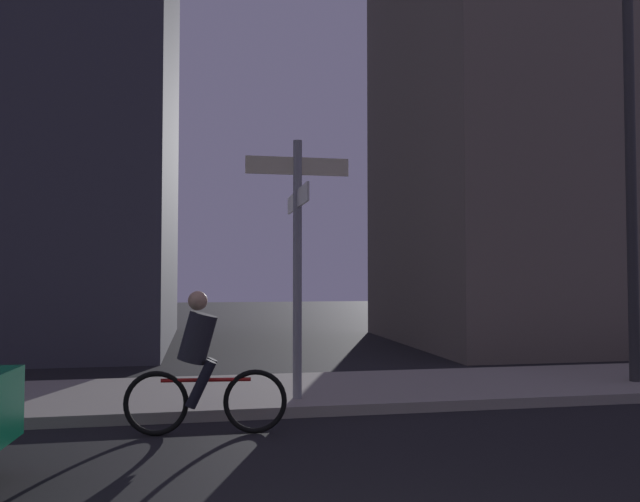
% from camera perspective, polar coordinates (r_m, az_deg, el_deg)
% --- Properties ---
extents(sidewalk_kerb, '(40.00, 2.70, 0.14)m').
position_cam_1_polar(sidewalk_kerb, '(9.33, -6.25, -12.83)').
color(sidewalk_kerb, gray).
rests_on(sidewalk_kerb, ground_plane).
extents(signpost, '(1.41, 1.73, 3.48)m').
position_cam_1_polar(signpost, '(8.45, -2.08, 0.81)').
color(signpost, gray).
rests_on(signpost, sidewalk_kerb).
extents(street_lamp, '(1.49, 0.28, 6.80)m').
position_cam_1_polar(street_lamp, '(11.28, 27.15, 9.80)').
color(street_lamp, '#2D2D30').
rests_on(street_lamp, sidewalk_kerb).
extents(cyclist, '(1.82, 0.36, 1.61)m').
position_cam_1_polar(cyclist, '(7.26, -10.75, -10.42)').
color(cyclist, black).
rests_on(cyclist, ground_plane).
extents(building_right_block, '(11.27, 7.53, 15.65)m').
position_cam_1_polar(building_right_block, '(19.76, 24.03, 15.75)').
color(building_right_block, '#6B6056').
rests_on(building_right_block, ground_plane).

